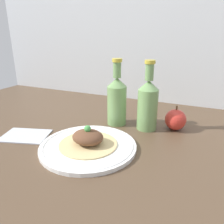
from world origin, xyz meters
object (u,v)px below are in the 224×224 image
object	(u,v)px
plated_food	(88,139)
cider_bottle_left	(117,99)
plate	(88,146)
apple	(175,120)
cider_bottle_right	(148,103)

from	to	relation	value
plated_food	cider_bottle_left	distance (cm)	22.77
plate	apple	xyz separation A→B (cm)	(22.13, 25.25, 3.07)
plated_food	cider_bottle_right	size ratio (longest dim) A/B	0.71
plated_food	cider_bottle_left	bearing A→B (deg)	88.97
plated_food	apple	distance (cm)	33.58
plated_food	cider_bottle_right	distance (cm)	25.91
cider_bottle_right	apple	xyz separation A→B (cm)	(9.76, 3.48, -6.02)
cider_bottle_right	plated_food	bearing A→B (deg)	-119.60
plate	cider_bottle_left	world-z (taller)	cider_bottle_left
plate	cider_bottle_left	distance (cm)	23.59
cider_bottle_right	apple	bearing A→B (deg)	19.63
plated_food	apple	size ratio (longest dim) A/B	1.95
plate	cider_bottle_left	bearing A→B (deg)	88.97
plate	apple	size ratio (longest dim) A/B	3.24
plate	cider_bottle_right	distance (cm)	26.64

